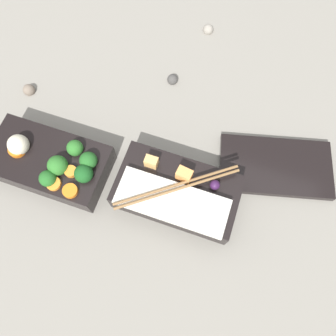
% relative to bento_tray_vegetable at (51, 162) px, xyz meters
% --- Properties ---
extents(ground_plane, '(3.00, 3.00, 0.00)m').
position_rel_bento_tray_vegetable_xyz_m(ground_plane, '(0.13, 0.02, -0.03)').
color(ground_plane, gray).
extents(bento_tray_vegetable, '(0.22, 0.12, 0.08)m').
position_rel_bento_tray_vegetable_xyz_m(bento_tray_vegetable, '(0.00, 0.00, 0.00)').
color(bento_tray_vegetable, black).
rests_on(bento_tray_vegetable, ground_plane).
extents(bento_tray_rice, '(0.22, 0.14, 0.08)m').
position_rel_bento_tray_vegetable_xyz_m(bento_tray_rice, '(0.24, 0.02, -0.00)').
color(bento_tray_rice, black).
rests_on(bento_tray_rice, ground_plane).
extents(bento_lid, '(0.24, 0.17, 0.01)m').
position_rel_bento_tray_vegetable_xyz_m(bento_lid, '(0.41, 0.14, -0.02)').
color(bento_lid, black).
rests_on(bento_lid, ground_plane).
extents(pebble_0, '(0.02, 0.02, 0.02)m').
position_rel_bento_tray_vegetable_xyz_m(pebble_0, '(0.19, 0.43, -0.02)').
color(pebble_0, gray).
rests_on(pebble_0, ground_plane).
extents(pebble_1, '(0.02, 0.02, 0.02)m').
position_rel_bento_tray_vegetable_xyz_m(pebble_1, '(-0.13, 0.14, -0.02)').
color(pebble_1, '#7A6B5B').
rests_on(pebble_1, ground_plane).
extents(pebble_2, '(0.02, 0.02, 0.02)m').
position_rel_bento_tray_vegetable_xyz_m(pebble_2, '(0.15, 0.27, -0.02)').
color(pebble_2, '#474442').
rests_on(pebble_2, ground_plane).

